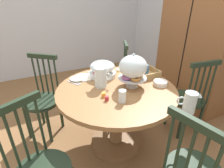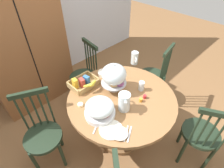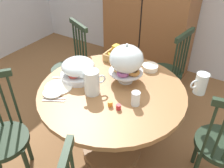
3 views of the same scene
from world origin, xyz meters
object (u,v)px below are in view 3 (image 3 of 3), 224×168
at_px(windsor_chair_near_window, 221,147).
at_px(china_plate_small, 53,92).
at_px(cereal_bowl, 150,67).
at_px(drinking_glass, 136,99).
at_px(fruit_platter_covered, 78,69).
at_px(windsor_chair_by_cabinet, 166,74).
at_px(butter_dish, 89,63).
at_px(cereal_basket, 121,56).
at_px(wooden_armoire, 151,3).
at_px(orange_juice_pitcher, 92,83).
at_px(dining_table, 112,110).
at_px(milk_pitcher, 201,84).
at_px(china_plate_large, 59,87).
at_px(windsor_chair_far_side, 3,139).
at_px(windsor_chair_facing_door, 71,70).
at_px(pastry_stand_with_dome, 126,61).

xyz_separation_m(windsor_chair_near_window, china_plate_small, (-1.23, -0.44, 0.30)).
relative_size(cereal_bowl, drinking_glass, 1.27).
bearing_deg(fruit_platter_covered, windsor_chair_near_window, 7.29).
bearing_deg(windsor_chair_near_window, windsor_chair_by_cabinet, 134.85).
distance_m(fruit_platter_covered, butter_dish, 0.25).
relative_size(windsor_chair_near_window, cereal_basket, 3.09).
bearing_deg(wooden_armoire, orange_juice_pitcher, -80.97).
height_order(dining_table, cereal_bowl, cereal_bowl).
bearing_deg(cereal_basket, wooden_armoire, 100.08).
relative_size(milk_pitcher, china_plate_small, 1.15).
distance_m(orange_juice_pitcher, cereal_bowl, 0.61).
distance_m(wooden_armoire, butter_dish, 1.32).
relative_size(cereal_basket, china_plate_large, 1.44).
xyz_separation_m(windsor_chair_far_side, fruit_platter_covered, (0.26, 0.66, 0.37)).
xyz_separation_m(dining_table, butter_dish, (-0.39, 0.22, 0.23)).
bearing_deg(cereal_basket, cereal_bowl, -0.32).
bearing_deg(dining_table, cereal_bowl, 72.80).
relative_size(china_plate_small, drinking_glass, 1.36).
bearing_deg(fruit_platter_covered, cereal_bowl, 43.83).
xyz_separation_m(cereal_basket, butter_dish, (-0.22, -0.21, -0.03)).
xyz_separation_m(orange_juice_pitcher, china_plate_small, (-0.25, -0.18, -0.07)).
relative_size(wooden_armoire, drinking_glass, 17.82).
bearing_deg(windsor_chair_by_cabinet, milk_pitcher, -51.12).
xyz_separation_m(dining_table, china_plate_large, (-0.38, -0.21, 0.22)).
distance_m(windsor_chair_near_window, windsor_chair_far_side, 1.68).
height_order(dining_table, windsor_chair_far_side, windsor_chair_far_side).
distance_m(windsor_chair_far_side, china_plate_large, 0.59).
bearing_deg(china_plate_large, cereal_basket, 72.47).
xyz_separation_m(windsor_chair_facing_door, fruit_platter_covered, (0.47, -0.41, 0.37)).
bearing_deg(pastry_stand_with_dome, windsor_chair_far_side, -126.90).
bearing_deg(cereal_basket, drinking_glass, -50.50).
xyz_separation_m(pastry_stand_with_dome, drinking_glass, (0.21, -0.23, -0.14)).
relative_size(china_plate_large, butter_dish, 3.67).
distance_m(wooden_armoire, pastry_stand_with_dome, 1.43).
bearing_deg(china_plate_small, windsor_chair_by_cabinet, 66.77).
bearing_deg(windsor_chair_by_cabinet, windsor_chair_facing_door, -153.19).
xyz_separation_m(orange_juice_pitcher, china_plate_large, (-0.27, -0.09, -0.08)).
relative_size(drinking_glass, butter_dish, 1.83).
bearing_deg(windsor_chair_far_side, wooden_armoire, 84.30).
bearing_deg(china_plate_small, butter_dish, 93.69).
bearing_deg(china_plate_large, china_plate_small, -76.35).
height_order(wooden_armoire, windsor_chair_near_window, wooden_armoire).
bearing_deg(pastry_stand_with_dome, dining_table, -103.03).
relative_size(windsor_chair_by_cabinet, pastry_stand_with_dome, 2.83).
bearing_deg(cereal_basket, windsor_chair_near_window, -15.40).
height_order(dining_table, china_plate_large, china_plate_large).
bearing_deg(windsor_chair_far_side, orange_juice_pitcher, 48.81).
height_order(windsor_chair_by_cabinet, cereal_bowl, windsor_chair_by_cabinet).
xyz_separation_m(cereal_basket, china_plate_small, (-0.18, -0.73, -0.03)).
bearing_deg(milk_pitcher, fruit_platter_covered, -160.38).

